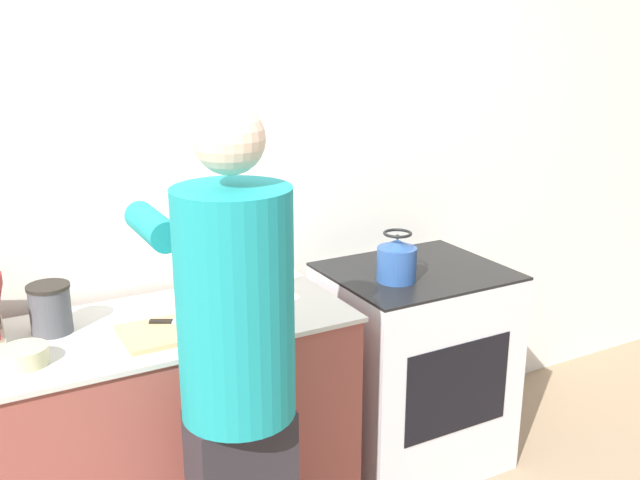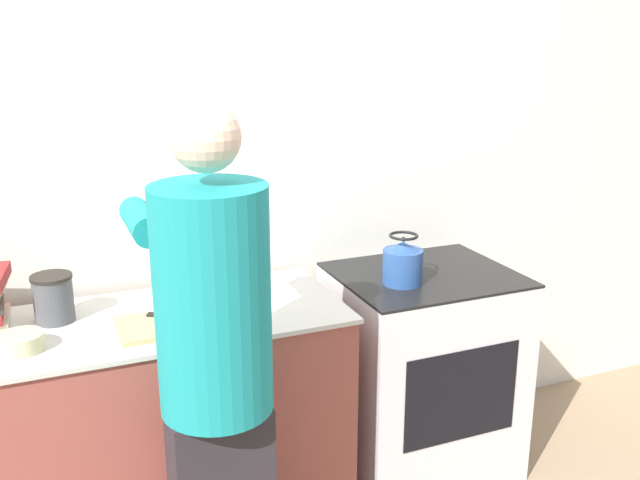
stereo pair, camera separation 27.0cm
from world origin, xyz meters
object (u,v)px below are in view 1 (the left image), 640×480
oven (413,367)px  person (236,374)px  knife (178,321)px  canister_jar (50,309)px  bowl_prep (25,356)px  cutting_board (173,330)px  kettle (397,260)px

oven → person: (-1.07, -0.57, 0.49)m
knife → canister_jar: size_ratio=1.17×
person → knife: size_ratio=8.58×
knife → bowl_prep: (-0.51, -0.05, 0.01)m
person → bowl_prep: (-0.54, 0.44, -0.00)m
knife → cutting_board: bearing=-101.2°
knife → canister_jar: (-0.40, 0.17, 0.07)m
kettle → canister_jar: 1.35m
oven → canister_jar: canister_jar is taller
bowl_prep → cutting_board: bearing=1.4°
cutting_board → kettle: 0.98m
knife → kettle: size_ratio=0.97×
person → canister_jar: (-0.42, 0.66, 0.06)m
cutting_board → kettle: size_ratio=1.66×
cutting_board → knife: bearing=50.5°
cutting_board → kettle: bearing=2.9°
bowl_prep → oven: bearing=4.6°
canister_jar → cutting_board: bearing=-29.5°
oven → knife: bearing=-175.9°
person → kettle: person is taller
kettle → canister_jar: kettle is taller
kettle → oven: bearing=23.7°
oven → person: bearing=-152.2°
cutting_board → canister_jar: size_ratio=2.00×
person → bowl_prep: size_ratio=12.14×
cutting_board → bowl_prep: 0.48m
person → knife: bearing=92.8°
person → canister_jar: 0.78m
knife → bowl_prep: bearing=-146.1°
kettle → bowl_prep: (-1.46, -0.06, -0.07)m
oven → bowl_prep: (-1.61, -0.13, 0.49)m
cutting_board → canister_jar: (-0.37, 0.21, 0.08)m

